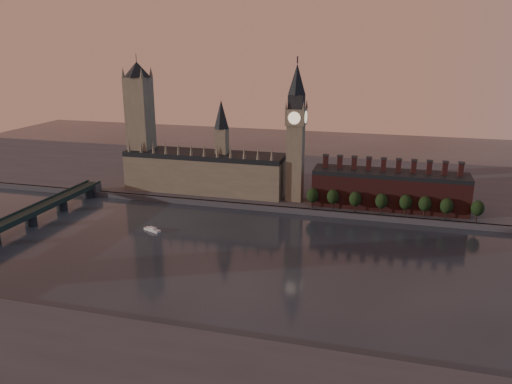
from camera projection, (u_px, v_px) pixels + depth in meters
The scene contains 16 objects.
ground at pixel (240, 260), 286.71m from camera, with size 900.00×900.00×0.00m, color black.
north_bank at pixel (298, 179), 450.70m from camera, with size 900.00×182.00×4.00m.
palace_of_westminster at pixel (205, 170), 403.04m from camera, with size 130.00×30.30×74.00m.
victoria_tower at pixel (140, 121), 406.48m from camera, with size 24.00×24.00×108.00m.
big_ben at pixel (296, 132), 369.60m from camera, with size 15.00×15.00×107.00m.
chimney_block at pixel (389, 189), 363.04m from camera, with size 110.00×25.00×37.00m.
embankment_tree_0 at pixel (312, 195), 363.38m from camera, with size 8.60×8.60×14.88m.
embankment_tree_1 at pixel (333, 197), 360.18m from camera, with size 8.60×8.60×14.88m.
embankment_tree_2 at pixel (355, 199), 354.83m from camera, with size 8.60×8.60×14.88m.
embankment_tree_3 at pixel (381, 201), 350.23m from camera, with size 8.60×8.60×14.88m.
embankment_tree_4 at pixel (406, 202), 347.76m from camera, with size 8.60×8.60×14.88m.
embankment_tree_5 at pixel (425, 204), 344.20m from camera, with size 8.60×8.60×14.88m.
embankment_tree_6 at pixel (447, 206), 339.70m from camera, with size 8.60×8.60×14.88m.
embankment_tree_7 at pixel (478, 208), 334.90m from camera, with size 8.60×8.60×14.88m.
westminster_bridge at pixel (9, 225), 321.31m from camera, with size 14.00×200.00×11.55m.
river_boat at pixel (152, 230), 331.29m from camera, with size 13.38×8.28×2.59m.
Camera 1 is at (78.37, -251.75, 119.63)m, focal length 35.00 mm.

